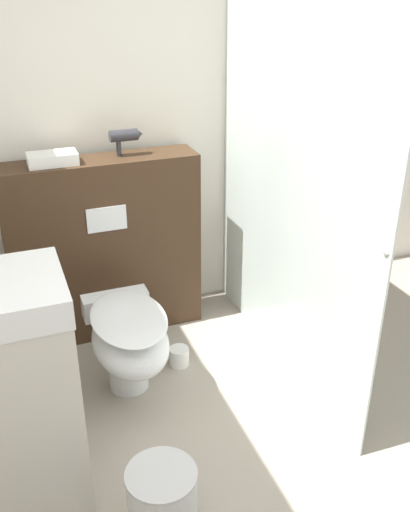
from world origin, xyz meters
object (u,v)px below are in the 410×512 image
Objects in this scene: sink_vanity at (3,398)px; hair_drier at (125,136)px; waste_bin at (162,503)px; toilet at (129,341)px.

sink_vanity is 6.22× the size of hair_drier.
waste_bin is at bearing -100.75° from hair_drier.
sink_vanity is 0.74m from waste_bin.
toilet is at bearing -106.52° from hair_drier.
toilet is at bearing 83.95° from waste_bin.
toilet is 0.78m from sink_vanity.
hair_drier is 0.59× the size of waste_bin.
sink_vanity is 1.55m from hair_drier.
hair_drier is at bearing 79.25° from waste_bin.
hair_drier reaches higher than waste_bin.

